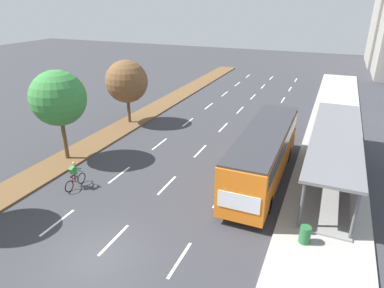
{
  "coord_description": "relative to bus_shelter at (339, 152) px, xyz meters",
  "views": [
    {
      "loc": [
        8.62,
        -9.32,
        10.68
      ],
      "look_at": [
        -0.02,
        11.01,
        1.2
      ],
      "focal_mm": 31.71,
      "sensor_mm": 36.0,
      "label": 1
    }
  ],
  "objects": [
    {
      "name": "lane_divider_left",
      "position": [
        -13.03,
        6.13,
        -1.86
      ],
      "size": [
        0.14,
        47.42,
        0.01
      ],
      "color": "white",
      "rests_on": "ground"
    },
    {
      "name": "trash_bin",
      "position": [
        -1.08,
        -7.52,
        -1.29
      ],
      "size": [
        0.52,
        0.52,
        0.85
      ],
      "primitive_type": "cylinder",
      "color": "#286B38",
      "rests_on": "sidewalk_right"
    },
    {
      "name": "median_tree_third",
      "position": [
        -17.95,
        3.82,
        2.05
      ],
      "size": [
        3.78,
        3.78,
        5.69
      ],
      "color": "brown",
      "rests_on": "median_strip"
    },
    {
      "name": "bus_shelter",
      "position": [
        0.0,
        0.0,
        0.0
      ],
      "size": [
        2.9,
        13.85,
        2.86
      ],
      "color": "gray",
      "rests_on": "sidewalk_right"
    },
    {
      "name": "median_tree_second",
      "position": [
        -17.82,
        -4.57,
        2.68
      ],
      "size": [
        3.76,
        3.76,
        6.31
      ],
      "color": "brown",
      "rests_on": "median_strip"
    },
    {
      "name": "lane_divider_right",
      "position": [
        -6.03,
        6.13,
        -1.86
      ],
      "size": [
        0.14,
        47.42,
        0.01
      ],
      "color": "white",
      "rests_on": "ground"
    },
    {
      "name": "cyclist",
      "position": [
        -14.56,
        -7.52,
        -1.07
      ],
      "size": [
        0.46,
        1.82,
        1.71
      ],
      "color": "black",
      "rests_on": "ground"
    },
    {
      "name": "ground_plane",
      "position": [
        -9.53,
        -12.08,
        -1.86
      ],
      "size": [
        140.0,
        140.0,
        0.0
      ],
      "primitive_type": "plane",
      "color": "#38383D"
    },
    {
      "name": "median_strip",
      "position": [
        -17.83,
        7.92,
        -1.8
      ],
      "size": [
        2.6,
        52.0,
        0.12
      ],
      "primitive_type": "cube",
      "color": "brown",
      "rests_on": "ground"
    },
    {
      "name": "lane_divider_center",
      "position": [
        -9.53,
        6.13,
        -1.86
      ],
      "size": [
        0.14,
        47.42,
        0.01
      ],
      "color": "white",
      "rests_on": "ground"
    },
    {
      "name": "sidewalk_right",
      "position": [
        -0.28,
        7.92,
        -1.79
      ],
      "size": [
        4.5,
        52.0,
        0.15
      ],
      "primitive_type": "cube",
      "color": "#ADAAA3",
      "rests_on": "ground"
    },
    {
      "name": "bus",
      "position": [
        -4.28,
        -2.09,
        0.2
      ],
      "size": [
        2.54,
        11.29,
        3.37
      ],
      "color": "orange",
      "rests_on": "ground"
    }
  ]
}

